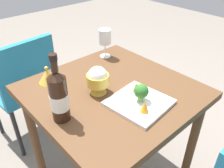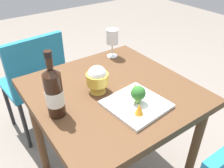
{
  "view_description": "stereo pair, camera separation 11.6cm",
  "coord_description": "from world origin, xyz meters",
  "px_view_note": "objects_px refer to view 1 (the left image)",
  "views": [
    {
      "loc": [
        -0.73,
        0.65,
        1.4
      ],
      "look_at": [
        0.0,
        0.0,
        0.76
      ],
      "focal_mm": 37.26,
      "sensor_mm": 36.0,
      "label": 1
    },
    {
      "loc": [
        -0.8,
        0.56,
        1.4
      ],
      "look_at": [
        0.0,
        0.0,
        0.76
      ],
      "focal_mm": 37.26,
      "sensor_mm": 36.0,
      "label": 2
    }
  ],
  "objects_px": {
    "chair_near_window": "(26,83)",
    "serving_plate": "(139,102)",
    "broccoli_floret": "(141,92)",
    "wine_glass": "(105,37)",
    "rice_bowl": "(98,80)",
    "rice_bowl_lid": "(48,76)",
    "carrot_garnish_left": "(145,107)",
    "wine_bottle": "(59,96)",
    "carrot_garnish_right": "(136,87)"
  },
  "relations": [
    {
      "from": "chair_near_window",
      "to": "rice_bowl_lid",
      "type": "distance_m",
      "value": 0.46
    },
    {
      "from": "rice_bowl",
      "to": "rice_bowl_lid",
      "type": "xyz_separation_m",
      "value": [
        0.25,
        0.14,
        -0.04
      ]
    },
    {
      "from": "rice_bowl",
      "to": "carrot_garnish_right",
      "type": "relative_size",
      "value": 2.51
    },
    {
      "from": "wine_glass",
      "to": "serving_plate",
      "type": "xyz_separation_m",
      "value": [
        -0.48,
        0.21,
        -0.12
      ]
    },
    {
      "from": "wine_glass",
      "to": "serving_plate",
      "type": "distance_m",
      "value": 0.54
    },
    {
      "from": "rice_bowl_lid",
      "to": "carrot_garnish_right",
      "type": "xyz_separation_m",
      "value": [
        -0.39,
        -0.26,
        0.01
      ]
    },
    {
      "from": "rice_bowl_lid",
      "to": "carrot_garnish_left",
      "type": "height_order",
      "value": "rice_bowl_lid"
    },
    {
      "from": "rice_bowl_lid",
      "to": "broccoli_floret",
      "type": "height_order",
      "value": "broccoli_floret"
    },
    {
      "from": "wine_glass",
      "to": "rice_bowl_lid",
      "type": "relative_size",
      "value": 1.79
    },
    {
      "from": "rice_bowl",
      "to": "carrot_garnish_left",
      "type": "xyz_separation_m",
      "value": [
        -0.27,
        -0.04,
        -0.03
      ]
    },
    {
      "from": "serving_plate",
      "to": "carrot_garnish_left",
      "type": "relative_size",
      "value": 5.11
    },
    {
      "from": "wine_bottle",
      "to": "broccoli_floret",
      "type": "bearing_deg",
      "value": -115.19
    },
    {
      "from": "chair_near_window",
      "to": "rice_bowl_lid",
      "type": "xyz_separation_m",
      "value": [
        -0.39,
        0.01,
        0.24
      ]
    },
    {
      "from": "wine_bottle",
      "to": "carrot_garnish_right",
      "type": "relative_size",
      "value": 5.35
    },
    {
      "from": "chair_near_window",
      "to": "wine_glass",
      "type": "height_order",
      "value": "wine_glass"
    },
    {
      "from": "chair_near_window",
      "to": "wine_bottle",
      "type": "bearing_deg",
      "value": -104.46
    },
    {
      "from": "rice_bowl_lid",
      "to": "rice_bowl",
      "type": "bearing_deg",
      "value": -151.57
    },
    {
      "from": "wine_bottle",
      "to": "carrot_garnish_left",
      "type": "relative_size",
      "value": 5.65
    },
    {
      "from": "wine_glass",
      "to": "rice_bowl",
      "type": "height_order",
      "value": "wine_glass"
    },
    {
      "from": "carrot_garnish_right",
      "to": "broccoli_floret",
      "type": "bearing_deg",
      "value": 150.6
    },
    {
      "from": "chair_near_window",
      "to": "carrot_garnish_left",
      "type": "height_order",
      "value": "chair_near_window"
    },
    {
      "from": "rice_bowl_lid",
      "to": "wine_bottle",
      "type": "bearing_deg",
      "value": 161.29
    },
    {
      "from": "rice_bowl",
      "to": "broccoli_floret",
      "type": "relative_size",
      "value": 1.65
    },
    {
      "from": "serving_plate",
      "to": "broccoli_floret",
      "type": "xyz_separation_m",
      "value": [
        0.0,
        -0.01,
        0.06
      ]
    },
    {
      "from": "wine_bottle",
      "to": "carrot_garnish_left",
      "type": "xyz_separation_m",
      "value": [
        -0.22,
        -0.28,
        -0.07
      ]
    },
    {
      "from": "rice_bowl",
      "to": "carrot_garnish_right",
      "type": "distance_m",
      "value": 0.19
    },
    {
      "from": "rice_bowl",
      "to": "carrot_garnish_right",
      "type": "bearing_deg",
      "value": -137.28
    },
    {
      "from": "broccoli_floret",
      "to": "wine_glass",
      "type": "bearing_deg",
      "value": -22.31
    },
    {
      "from": "chair_near_window",
      "to": "rice_bowl_lid",
      "type": "bearing_deg",
      "value": -96.68
    },
    {
      "from": "serving_plate",
      "to": "carrot_garnish_right",
      "type": "xyz_separation_m",
      "value": [
        0.07,
        -0.04,
        0.04
      ]
    },
    {
      "from": "wine_bottle",
      "to": "wine_glass",
      "type": "xyz_separation_m",
      "value": [
        0.33,
        -0.52,
        0.01
      ]
    },
    {
      "from": "carrot_garnish_left",
      "to": "broccoli_floret",
      "type": "bearing_deg",
      "value": -36.66
    },
    {
      "from": "wine_glass",
      "to": "rice_bowl_lid",
      "type": "distance_m",
      "value": 0.43
    },
    {
      "from": "rice_bowl",
      "to": "wine_bottle",
      "type": "bearing_deg",
      "value": 101.24
    },
    {
      "from": "chair_near_window",
      "to": "broccoli_floret",
      "type": "distance_m",
      "value": 0.91
    },
    {
      "from": "wine_bottle",
      "to": "wine_glass",
      "type": "distance_m",
      "value": 0.62
    },
    {
      "from": "wine_glass",
      "to": "chair_near_window",
      "type": "bearing_deg",
      "value": 48.72
    },
    {
      "from": "chair_near_window",
      "to": "broccoli_floret",
      "type": "height_order",
      "value": "chair_near_window"
    },
    {
      "from": "broccoli_floret",
      "to": "carrot_garnish_left",
      "type": "distance_m",
      "value": 0.08
    },
    {
      "from": "chair_near_window",
      "to": "carrot_garnish_right",
      "type": "xyz_separation_m",
      "value": [
        -0.78,
        -0.25,
        0.24
      ]
    },
    {
      "from": "serving_plate",
      "to": "carrot_garnish_right",
      "type": "bearing_deg",
      "value": -34.7
    },
    {
      "from": "chair_near_window",
      "to": "wine_glass",
      "type": "relative_size",
      "value": 4.75
    },
    {
      "from": "chair_near_window",
      "to": "broccoli_floret",
      "type": "xyz_separation_m",
      "value": [
        -0.85,
        -0.22,
        0.27
      ]
    },
    {
      "from": "chair_near_window",
      "to": "wine_bottle",
      "type": "relative_size",
      "value": 2.81
    },
    {
      "from": "wine_bottle",
      "to": "carrot_garnish_right",
      "type": "xyz_separation_m",
      "value": [
        -0.09,
        -0.36,
        -0.07
      ]
    },
    {
      "from": "chair_near_window",
      "to": "serving_plate",
      "type": "height_order",
      "value": "chair_near_window"
    },
    {
      "from": "rice_bowl_lid",
      "to": "broccoli_floret",
      "type": "relative_size",
      "value": 1.17
    },
    {
      "from": "broccoli_floret",
      "to": "wine_bottle",
      "type": "bearing_deg",
      "value": 64.81
    },
    {
      "from": "wine_glass",
      "to": "serving_plate",
      "type": "relative_size",
      "value": 0.65
    },
    {
      "from": "rice_bowl_lid",
      "to": "broccoli_floret",
      "type": "xyz_separation_m",
      "value": [
        -0.45,
        -0.23,
        0.03
      ]
    }
  ]
}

